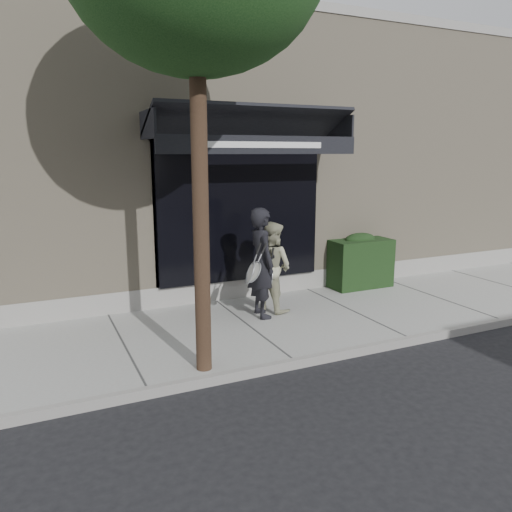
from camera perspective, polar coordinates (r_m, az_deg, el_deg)
name	(u,v)px	position (r m, az deg, el deg)	size (l,w,h in m)	color
ground	(349,316)	(9.22, 10.62, -6.71)	(80.00, 80.00, 0.00)	black
sidewalk	(349,312)	(9.20, 10.63, -6.35)	(20.00, 3.00, 0.12)	gray
curb	(409,341)	(8.06, 17.07, -9.24)	(20.00, 0.10, 0.14)	gray
building_facade	(241,158)	(13.10, -1.76, 11.08)	(14.30, 8.04, 5.64)	tan
hedge	(359,261)	(10.65, 11.72, -0.58)	(1.30, 0.70, 1.14)	black
pedestrian_front	(262,263)	(8.43, 0.66, -0.79)	(0.70, 0.82, 1.87)	black
pedestrian_back	(272,267)	(8.78, 1.82, -1.22)	(0.86, 0.95, 1.59)	#ADAC8A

